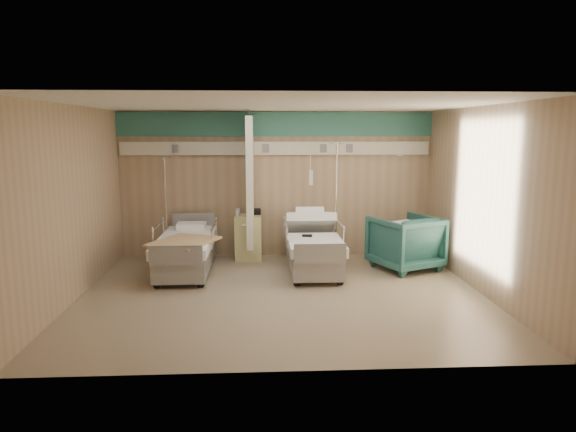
{
  "coord_description": "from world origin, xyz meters",
  "views": [
    {
      "loc": [
        -0.3,
        -7.41,
        2.43
      ],
      "look_at": [
        0.12,
        0.6,
        1.1
      ],
      "focal_mm": 32.0,
      "sensor_mm": 36.0,
      "label": 1
    }
  ],
  "objects_px": {
    "bedside_cabinet": "(248,237)",
    "iv_stand_left": "(167,239)",
    "visitor_armchair": "(405,243)",
    "iv_stand_right": "(335,236)",
    "bed_right": "(313,253)",
    "bed_left": "(186,255)"
  },
  "relations": [
    {
      "from": "iv_stand_right",
      "to": "bed_right",
      "type": "bearing_deg",
      "value": -124.07
    },
    {
      "from": "bed_right",
      "to": "iv_stand_right",
      "type": "xyz_separation_m",
      "value": [
        0.5,
        0.74,
        0.14
      ]
    },
    {
      "from": "bedside_cabinet",
      "to": "bed_left",
      "type": "bearing_deg",
      "value": -139.4
    },
    {
      "from": "bed_right",
      "to": "iv_stand_left",
      "type": "xyz_separation_m",
      "value": [
        -2.68,
        0.9,
        0.09
      ]
    },
    {
      "from": "visitor_armchair",
      "to": "iv_stand_right",
      "type": "relative_size",
      "value": 0.47
    },
    {
      "from": "bed_left",
      "to": "iv_stand_left",
      "type": "relative_size",
      "value": 1.1
    },
    {
      "from": "bed_right",
      "to": "bed_left",
      "type": "height_order",
      "value": "same"
    },
    {
      "from": "bedside_cabinet",
      "to": "visitor_armchair",
      "type": "distance_m",
      "value": 2.92
    },
    {
      "from": "bedside_cabinet",
      "to": "iv_stand_left",
      "type": "bearing_deg",
      "value": 179.82
    },
    {
      "from": "visitor_armchair",
      "to": "iv_stand_right",
      "type": "height_order",
      "value": "iv_stand_right"
    },
    {
      "from": "bedside_cabinet",
      "to": "bed_right",
      "type": "bearing_deg",
      "value": -38.05
    },
    {
      "from": "bed_right",
      "to": "iv_stand_left",
      "type": "relative_size",
      "value": 1.1
    },
    {
      "from": "visitor_armchair",
      "to": "iv_stand_left",
      "type": "distance_m",
      "value": 4.41
    },
    {
      "from": "iv_stand_left",
      "to": "bed_right",
      "type": "bearing_deg",
      "value": -18.65
    },
    {
      "from": "bed_left",
      "to": "iv_stand_left",
      "type": "height_order",
      "value": "iv_stand_left"
    },
    {
      "from": "visitor_armchair",
      "to": "bedside_cabinet",
      "type": "bearing_deg",
      "value": -41.7
    },
    {
      "from": "bed_right",
      "to": "visitor_armchair",
      "type": "height_order",
      "value": "visitor_armchair"
    },
    {
      "from": "bedside_cabinet",
      "to": "iv_stand_left",
      "type": "height_order",
      "value": "iv_stand_left"
    },
    {
      "from": "bedside_cabinet",
      "to": "iv_stand_right",
      "type": "distance_m",
      "value": 1.66
    },
    {
      "from": "bed_right",
      "to": "iv_stand_right",
      "type": "height_order",
      "value": "iv_stand_right"
    },
    {
      "from": "bed_left",
      "to": "iv_stand_right",
      "type": "height_order",
      "value": "iv_stand_right"
    },
    {
      "from": "bed_right",
      "to": "bedside_cabinet",
      "type": "distance_m",
      "value": 1.46
    }
  ]
}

